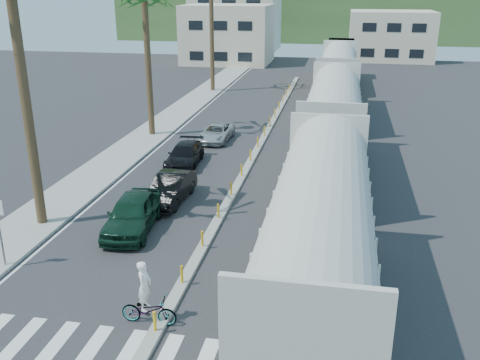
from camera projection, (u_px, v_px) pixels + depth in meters
The scene contains 14 objects.
ground at pixel (165, 316), 18.13m from camera, with size 140.00×140.00×0.00m, color #28282B.
sidewalk at pixel (163, 125), 42.66m from camera, with size 3.00×90.00×0.15m, color gray.
rails at pixel (335, 124), 43.06m from camera, with size 1.56×100.00×0.06m.
median at pixel (258, 148), 36.51m from camera, with size 0.45×60.00×0.85m.
crosswalk at pixel (145, 354), 16.28m from camera, with size 14.00×2.20×0.01m, color silver.
lane_markings at pixel (241, 129), 41.57m from camera, with size 9.42×90.00×0.01m.
freight_train at pixel (334, 109), 35.06m from camera, with size 3.00×60.94×5.85m.
buildings at pixel (269, 27), 83.85m from camera, with size 38.00×27.00×10.00m.
hillside at pixel (320, 9), 108.30m from camera, with size 80.00×20.00×12.00m, color #385628.
car_lead at pixel (133, 213), 24.26m from camera, with size 2.41×5.02×1.65m, color #0F2F20.
car_second at pixel (170, 188), 27.50m from camera, with size 1.71×4.47×1.45m, color black.
car_third at pixel (185, 155), 33.10m from camera, with size 2.11×4.66×1.32m, color black.
car_rear at pixel (216, 133), 38.37m from camera, with size 2.08×4.30×1.18m, color #B5B8BA.
cyclist at pixel (148, 304), 17.53m from camera, with size 0.75×1.90×2.28m.
Camera 1 is at (5.39, -14.68, 10.59)m, focal length 40.00 mm.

